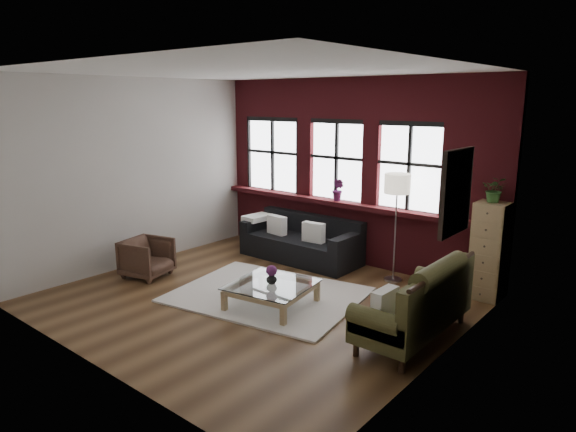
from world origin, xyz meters
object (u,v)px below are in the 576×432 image
Objects in this scene: floor_lamp at (396,224)px; armchair at (147,258)px; dark_sofa at (300,238)px; coffee_table at (272,296)px; vintage_settee at (414,299)px; vase at (272,278)px; drawer_chest at (489,251)px.

armchair is at bearing -143.16° from floor_lamp.
dark_sofa reaches higher than coffee_table.
vintage_settee is at bearing -28.10° from dark_sofa.
coffee_table is (1.04, -1.96, -0.23)m from dark_sofa.
dark_sofa reaches higher than armchair.
dark_sofa is 13.87× the size of vase.
vase is 0.11× the size of drawer_chest.
vintage_settee is at bearing -95.05° from armchair.
floor_lamp is (-1.40, -0.21, 0.22)m from drawer_chest.
drawer_chest is (2.17, 2.26, 0.54)m from coffee_table.
drawer_chest is (0.23, 1.89, 0.21)m from vintage_settee.
drawer_chest is (4.58, 2.60, 0.39)m from armchair.
vintage_settee reaches higher than armchair.
armchair is 4.03m from floor_lamp.
coffee_table is (2.41, 0.33, -0.15)m from armchair.
vase is (2.41, 0.33, 0.11)m from armchair.
drawer_chest reaches higher than coffee_table.
dark_sofa is at bearing 151.90° from vintage_settee.
dark_sofa is at bearing -174.69° from drawer_chest.
drawer_chest is (2.17, 2.26, 0.29)m from vase.
armchair is 0.37× the size of floor_lamp.
coffee_table is at bearing 90.00° from vase.
dark_sofa is at bearing -44.97° from armchair.
dark_sofa is at bearing -177.17° from floor_lamp.
vintage_settee is 1.92m from drawer_chest.
floor_lamp is at bearing 124.69° from vintage_settee.
drawer_chest is at bearing 5.31° from dark_sofa.
drawer_chest reaches higher than dark_sofa.
drawer_chest is 0.76× the size of floor_lamp.
vase is at bearing -110.75° from floor_lamp.
vintage_settee is at bearing 10.76° from vase.
coffee_table is 3.19m from drawer_chest.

